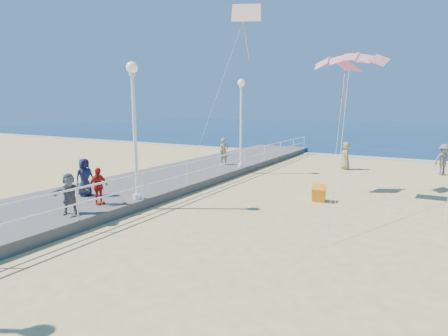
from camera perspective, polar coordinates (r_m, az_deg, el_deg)
The scene contains 17 objects.
ground at distance 11.66m, azimuth 5.82°, elevation -10.26°, with size 160.00×160.00×0.00m, color #E2C576.
ocean at distance 75.26m, azimuth 26.72°, elevation 5.62°, with size 160.00×90.00×0.05m, color #0C294C.
surf_line at distance 31.10m, azimuth 21.55°, elevation 1.71°, with size 160.00×1.20×0.04m, color white.
boardwalk at distance 16.04m, azimuth -19.46°, elevation -4.47°, with size 5.00×44.00×0.40m, color #67625D.
railing at distance 14.07m, azimuth -13.18°, elevation -1.72°, with size 0.05×42.00×0.55m.
lamp_post_mid at distance 14.02m, azimuth -14.47°, elevation 8.12°, with size 0.44×0.44×5.32m.
lamp_post_far at distance 21.40m, azimuth 2.80°, elevation 8.83°, with size 0.44×0.44×5.32m.
spectator_3 at distance 13.90m, azimuth -19.85°, elevation -2.81°, with size 0.82×0.34×1.40m, color red.
spectator_4 at distance 15.47m, azimuth -21.79°, elevation -1.40°, with size 0.77×0.50×1.57m, color #1C203E.
spectator_5 at distance 13.05m, azimuth -23.92°, elevation -3.84°, with size 1.31×0.42×1.41m, color #5E5D63.
spectator_6 at distance 22.47m, azimuth -0.01°, elevation 2.73°, with size 0.62×0.41×1.70m, color #9B8D6B.
beach_walker_a at distance 24.75m, azimuth 32.27°, elevation 1.16°, with size 1.22×0.70×1.89m, color slate.
beach_walker_c at distance 24.33m, azimuth 19.25°, elevation 1.89°, with size 0.88×0.57×1.80m, color gray.
box_kite at distance 15.69m, azimuth 15.22°, elevation -4.19°, with size 0.55×0.55×0.60m, color #DC500C.
kite_parafoil at distance 15.98m, azimuth 19.88°, elevation 16.67°, with size 2.98×0.90×0.30m, color red, non-canonical shape.
kite_diamond_pink at distance 17.96m, azimuth 19.25°, elevation 15.70°, with size 1.22×1.22×0.02m, color #E9565D.
kite_diamond_redwhite at distance 17.34m, azimuth 3.65°, elevation 24.00°, with size 1.31×1.31×0.02m, color orange.
Camera 1 is at (4.45, -10.03, 3.96)m, focal length 28.00 mm.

